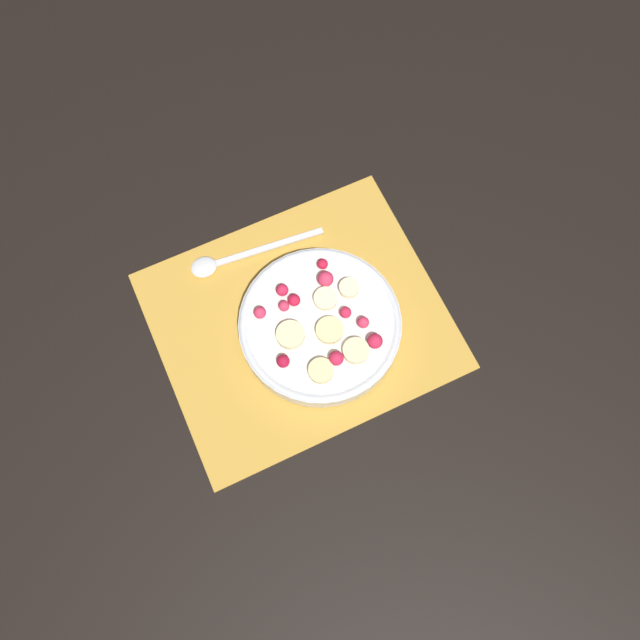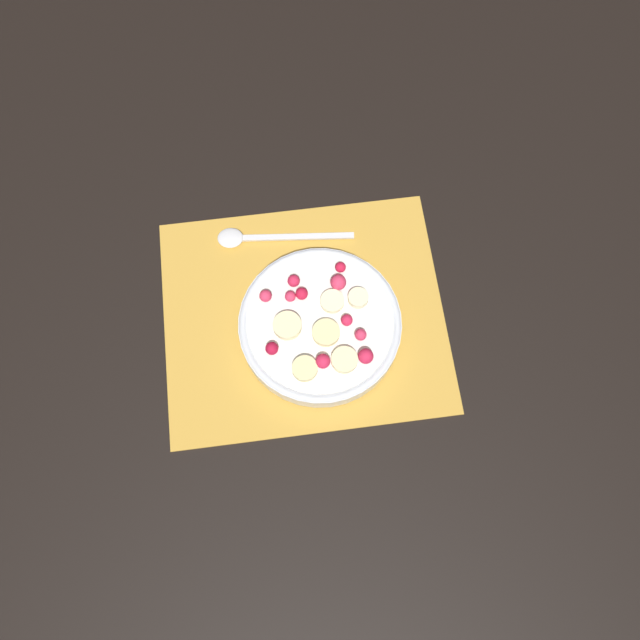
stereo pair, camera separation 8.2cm
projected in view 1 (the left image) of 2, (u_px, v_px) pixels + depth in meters
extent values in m
plane|color=black|center=(300.00, 321.00, 0.87)|extent=(3.00, 3.00, 0.00)
cube|color=gold|center=(300.00, 320.00, 0.87)|extent=(0.39, 0.33, 0.01)
cylinder|color=silver|center=(320.00, 326.00, 0.85)|extent=(0.22, 0.22, 0.03)
torus|color=silver|center=(320.00, 323.00, 0.84)|extent=(0.22, 0.22, 0.01)
cylinder|color=white|center=(320.00, 322.00, 0.83)|extent=(0.20, 0.20, 0.00)
cylinder|color=beige|center=(330.00, 330.00, 0.82)|extent=(0.05, 0.05, 0.01)
cylinder|color=beige|center=(290.00, 335.00, 0.82)|extent=(0.04, 0.04, 0.01)
cylinder|color=#F4EAB7|center=(350.00, 290.00, 0.84)|extent=(0.04, 0.04, 0.01)
cylinder|color=beige|center=(321.00, 371.00, 0.80)|extent=(0.04, 0.04, 0.01)
cylinder|color=beige|center=(356.00, 351.00, 0.81)|extent=(0.05, 0.05, 0.01)
cylinder|color=#F4EAB7|center=(325.00, 298.00, 0.84)|extent=(0.04, 0.04, 0.01)
sphere|color=#DB3356|center=(363.00, 322.00, 0.82)|extent=(0.02, 0.02, 0.02)
sphere|color=red|center=(294.00, 300.00, 0.83)|extent=(0.02, 0.02, 0.02)
sphere|color=#DB3356|center=(284.00, 306.00, 0.83)|extent=(0.01, 0.01, 0.01)
sphere|color=#D12347|center=(346.00, 312.00, 0.83)|extent=(0.02, 0.02, 0.02)
sphere|color=#B21433|center=(283.00, 361.00, 0.80)|extent=(0.02, 0.02, 0.02)
sphere|color=#DB3356|center=(260.00, 313.00, 0.83)|extent=(0.02, 0.02, 0.02)
sphere|color=#D12347|center=(375.00, 341.00, 0.81)|extent=(0.02, 0.02, 0.02)
sphere|color=#DB3356|center=(326.00, 279.00, 0.84)|extent=(0.02, 0.02, 0.02)
sphere|color=#D12347|center=(336.00, 358.00, 0.80)|extent=(0.02, 0.02, 0.02)
sphere|color=#D12347|center=(282.00, 290.00, 0.84)|extent=(0.02, 0.02, 0.02)
sphere|color=red|center=(323.00, 264.00, 0.85)|extent=(0.01, 0.01, 0.01)
cube|color=silver|center=(269.00, 247.00, 0.90)|extent=(0.16, 0.03, 0.00)
ellipsoid|color=silver|center=(204.00, 267.00, 0.89)|extent=(0.04, 0.04, 0.01)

